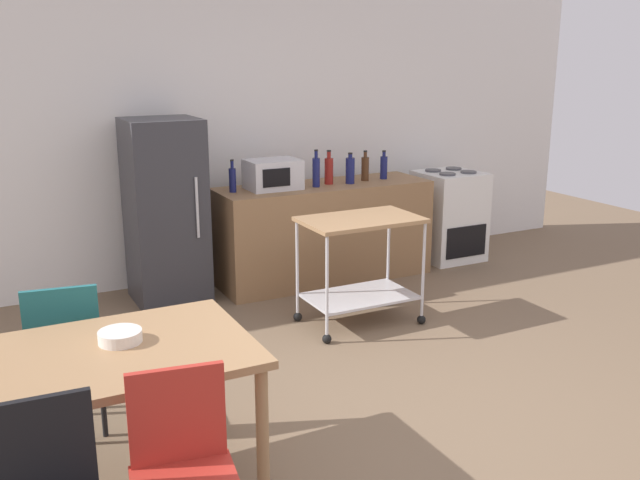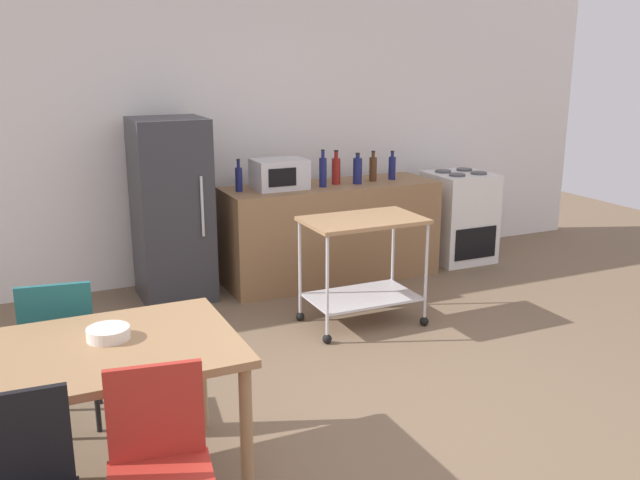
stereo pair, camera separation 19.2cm
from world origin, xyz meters
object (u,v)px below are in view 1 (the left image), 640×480
microwave (273,174)px  bottle_soy_sauce (316,171)px  bottle_sparkling_water (329,170)px  chair_red (183,469)px  bottle_soda (232,179)px  bottle_vinegar (350,170)px  dining_table (87,372)px  chair_teal (65,347)px  fruit_bowl (120,336)px  refrigerator (166,211)px  bottle_sesame_oil (365,168)px  stove_oven (449,216)px  bottle_olive_oil (384,167)px  kitchen_cart (360,253)px

microwave → bottle_soy_sauce: bottle_soy_sauce is taller
bottle_sparkling_water → chair_red: bearing=-125.8°
bottle_soda → bottle_vinegar: 1.11m
dining_table → chair_teal: size_ratio=1.69×
bottle_soda → dining_table: bearing=-122.8°
dining_table → bottle_soda: 3.08m
bottle_soda → bottle_sparkling_water: (0.92, -0.03, 0.01)m
fruit_bowl → bottle_soy_sauce: bearing=46.8°
bottle_vinegar → bottle_sparkling_water: bearing=161.0°
refrigerator → bottle_vinegar: refrigerator is taller
chair_teal → fruit_bowl: 0.71m
microwave → bottle_sparkling_water: (0.55, -0.02, -0.00)m
dining_table → bottle_sesame_oil: bearing=40.6°
dining_table → stove_oven: (3.98, 2.55, -0.22)m
refrigerator → bottle_olive_oil: refrigerator is taller
bottle_soy_sauce → bottle_olive_oil: bearing=5.7°
bottle_sparkling_water → bottle_olive_oil: bearing=0.2°
stove_oven → bottle_olive_oil: size_ratio=3.39×
chair_teal → bottle_soda: size_ratio=3.14×
chair_red → bottle_soy_sauce: bearing=64.2°
chair_red → bottle_vinegar: bearing=60.2°
bottle_soy_sauce → bottle_sparkling_water: bottle_soy_sauce is taller
chair_red → stove_oven: bearing=49.8°
bottle_vinegar → bottle_sesame_oil: same height
chair_red → bottle_soda: bearing=75.2°
kitchen_cart → microwave: 1.25m
stove_oven → microwave: bearing=-180.0°
bottle_soda → bottle_olive_oil: 1.51m
bottle_soda → bottle_sesame_oil: 1.31m
bottle_sesame_oil → dining_table: bearing=-139.4°
bottle_vinegar → bottle_sesame_oil: size_ratio=1.00×
dining_table → bottle_olive_oil: bearing=38.7°
dining_table → chair_red: size_ratio=1.69×
kitchen_cart → bottle_soy_sauce: size_ratio=2.72×
microwave → bottle_olive_oil: (1.14, -0.01, -0.02)m
chair_teal → chair_red: size_ratio=1.00×
refrigerator → bottle_soy_sauce: bearing=-7.4°
chair_teal → bottle_sesame_oil: bottle_sesame_oil is taller
microwave → bottle_soy_sauce: size_ratio=1.37×
microwave → bottle_vinegar: (0.74, -0.08, -0.01)m
bottle_soy_sauce → bottle_sparkling_water: bearing=23.8°
bottle_soy_sauce → bottle_vinegar: 0.35m
chair_red → bottle_sesame_oil: (2.73, 3.25, 0.50)m
bottle_sparkling_water → fruit_bowl: size_ratio=1.53×
bottle_vinegar → bottle_olive_oil: (0.41, 0.07, -0.01)m
bottle_sparkling_water → refrigerator: bearing=176.3°
fruit_bowl → bottle_sparkling_water: bearing=45.6°
bottle_olive_oil → bottle_sparkling_water: bearing=-179.8°
bottle_soda → refrigerator: bearing=173.6°
dining_table → bottle_soy_sauce: (2.41, 2.46, 0.37)m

